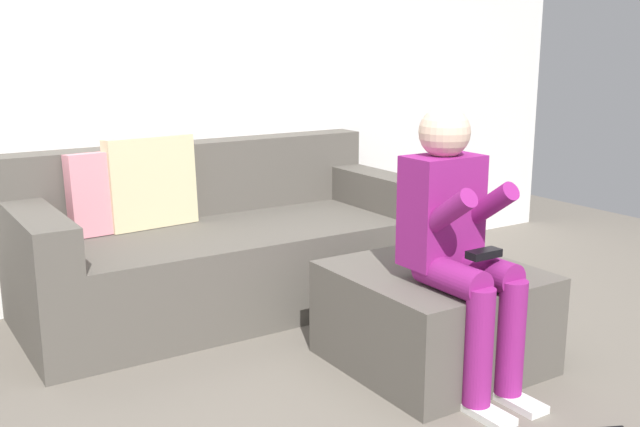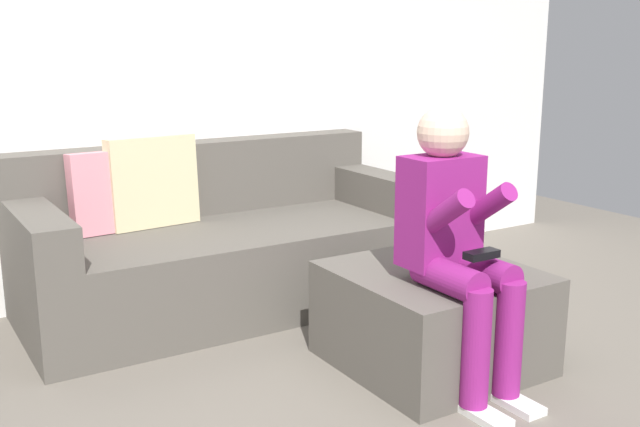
{
  "view_description": "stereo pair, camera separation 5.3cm",
  "coord_description": "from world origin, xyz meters",
  "views": [
    {
      "loc": [
        -1.6,
        -1.64,
        1.37
      ],
      "look_at": [
        0.22,
        1.19,
        0.59
      ],
      "focal_mm": 41.43,
      "sensor_mm": 36.0,
      "label": 1
    },
    {
      "loc": [
        -1.56,
        -1.67,
        1.37
      ],
      "look_at": [
        0.22,
        1.19,
        0.59
      ],
      "focal_mm": 41.43,
      "sensor_mm": 36.0,
      "label": 2
    }
  ],
  "objects": [
    {
      "name": "wall_back",
      "position": [
        0.0,
        2.26,
        1.36
      ],
      "size": [
        5.65,
        0.1,
        2.71
      ],
      "primitive_type": "cube",
      "color": "white",
      "rests_on": "ground_plane"
    },
    {
      "name": "couch_sectional",
      "position": [
        -0.02,
        1.81,
        0.32
      ],
      "size": [
        2.08,
        0.92,
        0.91
      ],
      "color": "#59544C",
      "rests_on": "ground_plane"
    },
    {
      "name": "ottoman",
      "position": [
        0.44,
        0.63,
        0.21
      ],
      "size": [
        0.77,
        0.8,
        0.43
      ],
      "primitive_type": "cube",
      "color": "#59544C",
      "rests_on": "ground_plane"
    },
    {
      "name": "person_seated",
      "position": [
        0.38,
        0.43,
        0.63
      ],
      "size": [
        0.31,
        0.6,
        1.13
      ],
      "color": "#8C1E72",
      "rests_on": "ground_plane"
    }
  ]
}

